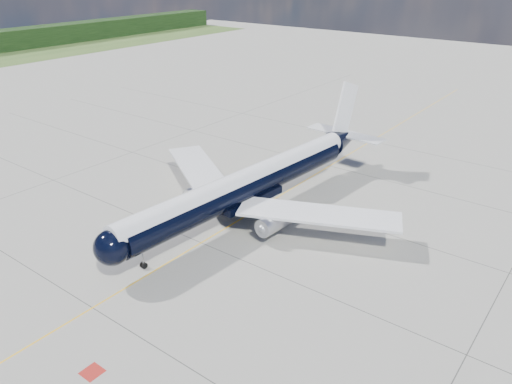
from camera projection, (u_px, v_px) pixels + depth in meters
ground at (295, 186)px, 72.30m from camera, size 320.00×320.00×0.00m
taxiway_centerline at (276, 198)px, 68.68m from camera, size 0.16×160.00×0.01m
red_marking at (92, 372)px, 39.69m from camera, size 1.60×1.60×0.01m
main_airliner at (253, 182)px, 63.08m from camera, size 38.97×47.57×13.74m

